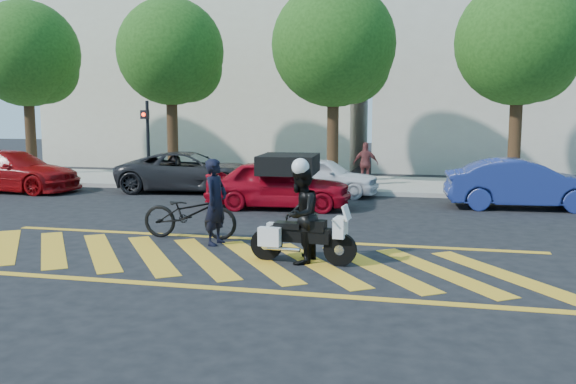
% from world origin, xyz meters
% --- Properties ---
extents(ground, '(90.00, 90.00, 0.00)m').
position_xyz_m(ground, '(0.00, 0.00, 0.00)').
color(ground, black).
rests_on(ground, ground).
extents(sidewalk, '(60.00, 5.00, 0.15)m').
position_xyz_m(sidewalk, '(0.00, 12.00, 0.07)').
color(sidewalk, '#9E998E').
rests_on(sidewalk, ground).
extents(crosswalk, '(12.33, 4.00, 0.01)m').
position_xyz_m(crosswalk, '(-0.04, 0.00, 0.00)').
color(crosswalk, gold).
rests_on(crosswalk, ground).
extents(building_left, '(16.00, 8.00, 10.00)m').
position_xyz_m(building_left, '(-8.00, 21.00, 5.00)').
color(building_left, beige).
rests_on(building_left, ground).
extents(building_right, '(16.00, 8.00, 11.00)m').
position_xyz_m(building_right, '(9.00, 21.00, 5.50)').
color(building_right, beige).
rests_on(building_right, ground).
extents(tree_far_left, '(4.40, 4.40, 7.41)m').
position_xyz_m(tree_far_left, '(-12.87, 12.06, 5.05)').
color(tree_far_left, black).
rests_on(tree_far_left, ground).
extents(tree_left, '(4.20, 4.20, 7.26)m').
position_xyz_m(tree_left, '(-6.37, 12.06, 4.99)').
color(tree_left, black).
rests_on(tree_left, ground).
extents(tree_center, '(4.60, 4.60, 7.56)m').
position_xyz_m(tree_center, '(0.13, 12.06, 5.10)').
color(tree_center, black).
rests_on(tree_center, ground).
extents(tree_right, '(4.40, 4.40, 7.41)m').
position_xyz_m(tree_right, '(6.63, 12.06, 5.05)').
color(tree_right, black).
rests_on(tree_right, ground).
extents(signal_pole, '(0.28, 0.43, 3.20)m').
position_xyz_m(signal_pole, '(-6.50, 9.74, 1.92)').
color(signal_pole, black).
rests_on(signal_pole, ground).
extents(officer_bike, '(0.53, 0.72, 1.82)m').
position_xyz_m(officer_bike, '(-0.77, 1.18, 0.91)').
color(officer_bike, black).
rests_on(officer_bike, ground).
extents(bicycle, '(2.17, 0.82, 1.13)m').
position_xyz_m(bicycle, '(-1.55, 1.64, 0.56)').
color(bicycle, black).
rests_on(bicycle, ground).
extents(police_motorcycle, '(2.04, 0.68, 0.90)m').
position_xyz_m(police_motorcycle, '(1.31, 0.04, 0.49)').
color(police_motorcycle, black).
rests_on(police_motorcycle, ground).
extents(officer_moto, '(0.76, 0.93, 1.80)m').
position_xyz_m(officer_moto, '(1.29, 0.04, 0.90)').
color(officer_moto, black).
rests_on(officer_moto, ground).
extents(red_convertible, '(4.30, 1.98, 1.43)m').
position_xyz_m(red_convertible, '(-0.66, 6.20, 0.71)').
color(red_convertible, '#A20716').
rests_on(red_convertible, ground).
extents(parked_left, '(5.05, 2.17, 1.45)m').
position_xyz_m(parked_left, '(-10.80, 7.80, 0.72)').
color(parked_left, '#96090B').
rests_on(parked_left, ground).
extents(parked_mid_left, '(5.30, 2.91, 1.41)m').
position_xyz_m(parked_mid_left, '(-4.60, 9.16, 0.70)').
color(parked_mid_left, black).
rests_on(parked_mid_left, ground).
extents(parked_mid_right, '(3.89, 1.76, 1.30)m').
position_xyz_m(parked_mid_right, '(0.09, 9.20, 0.65)').
color(parked_mid_right, white).
rests_on(parked_mid_right, ground).
extents(parked_right, '(4.47, 1.84, 1.44)m').
position_xyz_m(parked_right, '(6.26, 7.80, 0.72)').
color(parked_right, navy).
rests_on(parked_right, ground).
extents(pedestrian_right, '(0.92, 0.42, 1.55)m').
position_xyz_m(pedestrian_right, '(1.32, 11.37, 0.92)').
color(pedestrian_right, brown).
rests_on(pedestrian_right, sidewalk).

